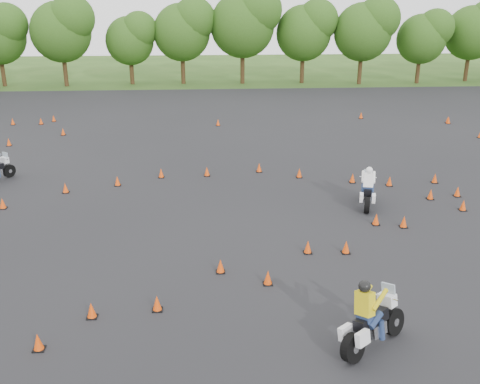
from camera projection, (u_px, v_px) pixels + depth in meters
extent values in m
plane|color=#2D5119|center=(248.00, 265.00, 18.17)|extent=(140.00, 140.00, 0.00)
plane|color=black|center=(237.00, 202.00, 23.79)|extent=(62.00, 62.00, 0.00)
cone|color=#E24409|center=(3.00, 204.00, 22.97)|extent=(0.26, 0.26, 0.45)
cone|color=#E24409|center=(207.00, 172.00, 27.16)|extent=(0.26, 0.26, 0.45)
cone|color=#E24409|center=(463.00, 205.00, 22.76)|extent=(0.26, 0.26, 0.45)
cone|color=#E24409|center=(54.00, 118.00, 39.02)|extent=(0.26, 0.26, 0.45)
cone|color=#E24409|center=(220.00, 266.00, 17.63)|extent=(0.26, 0.26, 0.45)
cone|color=#E24409|center=(13.00, 122.00, 38.01)|extent=(0.26, 0.26, 0.45)
cone|color=#E24409|center=(91.00, 311.00, 15.14)|extent=(0.26, 0.26, 0.45)
cone|color=#E24409|center=(449.00, 121.00, 38.34)|extent=(0.26, 0.26, 0.45)
cone|color=#E24409|center=(117.00, 181.00, 25.75)|extent=(0.26, 0.26, 0.45)
cone|color=#E24409|center=(346.00, 247.00, 18.96)|extent=(0.26, 0.26, 0.45)
cone|color=#E24409|center=(404.00, 222.00, 21.09)|extent=(0.26, 0.26, 0.45)
cone|color=#E24409|center=(41.00, 121.00, 38.15)|extent=(0.26, 0.26, 0.45)
cone|color=#E24409|center=(480.00, 134.00, 34.49)|extent=(0.26, 0.26, 0.45)
cone|color=#E24409|center=(352.00, 178.00, 26.18)|extent=(0.26, 0.26, 0.45)
cone|color=#E24409|center=(65.00, 188.00, 24.82)|extent=(0.26, 0.26, 0.45)
cone|color=#E24409|center=(9.00, 142.00, 32.65)|extent=(0.26, 0.26, 0.45)
cone|color=#E24409|center=(38.00, 342.00, 13.75)|extent=(0.26, 0.26, 0.45)
cone|color=#E24409|center=(161.00, 173.00, 26.91)|extent=(0.26, 0.26, 0.45)
cone|color=#E24409|center=(435.00, 178.00, 26.14)|extent=(0.26, 0.26, 0.45)
cone|color=#E24409|center=(308.00, 247.00, 18.98)|extent=(0.26, 0.26, 0.45)
cone|color=#E24409|center=(63.00, 132.00, 35.16)|extent=(0.26, 0.26, 0.45)
cone|color=#E24409|center=(458.00, 192.00, 24.36)|extent=(0.26, 0.26, 0.45)
cone|color=#E24409|center=(389.00, 181.00, 25.73)|extent=(0.26, 0.26, 0.45)
cone|color=#E24409|center=(299.00, 173.00, 26.93)|extent=(0.26, 0.26, 0.45)
cone|color=#E24409|center=(376.00, 219.00, 21.33)|extent=(0.26, 0.26, 0.45)
cone|color=#E24409|center=(431.00, 194.00, 24.02)|extent=(0.26, 0.26, 0.45)
cone|color=#E24409|center=(157.00, 303.00, 15.49)|extent=(0.26, 0.26, 0.45)
cone|color=#E24409|center=(361.00, 116.00, 39.98)|extent=(0.26, 0.26, 0.45)
cone|color=#E24409|center=(448.00, 120.00, 38.57)|extent=(0.26, 0.26, 0.45)
cone|color=#E24409|center=(268.00, 278.00, 16.90)|extent=(0.26, 0.26, 0.45)
cone|color=#E24409|center=(218.00, 123.00, 37.74)|extent=(0.26, 0.26, 0.45)
cone|color=#E24409|center=(259.00, 168.00, 27.77)|extent=(0.26, 0.26, 0.45)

